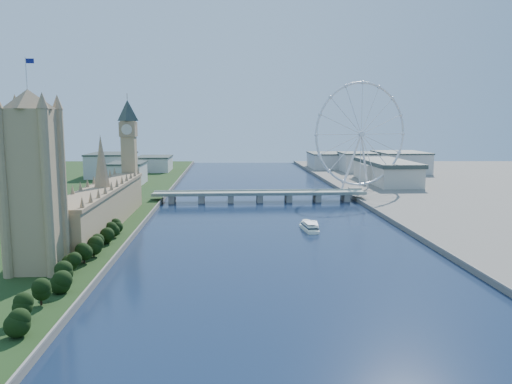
{
  "coord_description": "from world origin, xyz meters",
  "views": [
    {
      "loc": [
        -33.4,
        -210.36,
        82.78
      ],
      "look_at": [
        -8.98,
        210.0,
        22.83
      ],
      "focal_mm": 35.0,
      "sensor_mm": 36.0,
      "label": 1
    }
  ],
  "objects": [
    {
      "name": "victoria_tower",
      "position": [
        -135.0,
        55.0,
        54.49
      ],
      "size": [
        28.16,
        28.16,
        112.0
      ],
      "color": "tan",
      "rests_on": "ground"
    },
    {
      "name": "westminster_bridge",
      "position": [
        0.0,
        300.0,
        6.63
      ],
      "size": [
        220.0,
        22.0,
        9.5
      ],
      "color": "gray",
      "rests_on": "ground"
    },
    {
      "name": "ground",
      "position": [
        0.0,
        0.0,
        0.0
      ],
      "size": [
        2000.0,
        2000.0,
        0.0
      ],
      "primitive_type": "plane",
      "color": "#1B344D",
      "rests_on": "ground"
    },
    {
      "name": "tour_boat_near",
      "position": [
        32.32,
        158.87,
        0.0
      ],
      "size": [
        10.5,
        29.35,
        6.33
      ],
      "primitive_type": null,
      "rotation": [
        0.0,
        0.0,
        -0.11
      ],
      "color": "silver",
      "rests_on": "ground"
    },
    {
      "name": "county_hall",
      "position": [
        175.0,
        430.0,
        0.0
      ],
      "size": [
        54.0,
        144.0,
        35.0
      ],
      "primitive_type": null,
      "color": "beige",
      "rests_on": "ground"
    },
    {
      "name": "city_skyline",
      "position": [
        39.22,
        560.08,
        16.96
      ],
      "size": [
        505.0,
        280.0,
        32.0
      ],
      "color": "beige",
      "rests_on": "ground"
    },
    {
      "name": "london_eye",
      "position": [
        119.98,
        355.08,
        67.52
      ],
      "size": [
        113.6,
        39.12,
        124.3
      ],
      "color": "silver",
      "rests_on": "ground"
    },
    {
      "name": "tour_boat_far",
      "position": [
        28.48,
        158.88,
        0.0
      ],
      "size": [
        11.12,
        32.18,
        6.99
      ],
      "primitive_type": null,
      "rotation": [
        0.0,
        0.0,
        0.1
      ],
      "color": "white",
      "rests_on": "ground"
    },
    {
      "name": "big_ben",
      "position": [
        -128.0,
        278.0,
        66.57
      ],
      "size": [
        20.02,
        20.02,
        110.0
      ],
      "color": "tan",
      "rests_on": "ground"
    },
    {
      "name": "tree_row",
      "position": [
        -113.0,
        58.0,
        8.37
      ],
      "size": [
        8.65,
        184.65,
        19.39
      ],
      "color": "black",
      "rests_on": "ground"
    },
    {
      "name": "parliament_range",
      "position": [
        -128.0,
        170.0,
        18.48
      ],
      "size": [
        24.0,
        200.0,
        70.0
      ],
      "color": "tan",
      "rests_on": "ground"
    }
  ]
}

